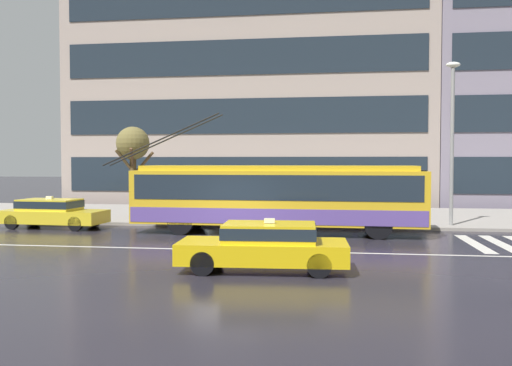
# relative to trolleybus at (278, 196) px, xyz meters

# --- Properties ---
(ground_plane) EXTENTS (160.00, 160.00, 0.00)m
(ground_plane) POSITION_rel_trolleybus_xyz_m (-1.49, -3.23, -1.52)
(ground_plane) COLOR #24222A
(sidewalk_slab) EXTENTS (80.00, 10.00, 0.14)m
(sidewalk_slab) POSITION_rel_trolleybus_xyz_m (-1.49, 6.60, -1.45)
(sidewalk_slab) COLOR gray
(sidewalk_slab) RESTS_ON ground_plane
(crosswalk_stripe_edge_near) EXTENTS (0.44, 4.40, 0.01)m
(crosswalk_stripe_edge_near) POSITION_rel_trolleybus_xyz_m (7.18, -1.81, -1.52)
(crosswalk_stripe_edge_near) COLOR beige
(crosswalk_stripe_edge_near) RESTS_ON ground_plane
(crosswalk_stripe_inner_a) EXTENTS (0.44, 4.40, 0.01)m
(crosswalk_stripe_inner_a) POSITION_rel_trolleybus_xyz_m (8.08, -1.81, -1.52)
(crosswalk_stripe_inner_a) COLOR beige
(crosswalk_stripe_inner_a) RESTS_ON ground_plane
(lane_centre_line) EXTENTS (72.00, 0.14, 0.01)m
(lane_centre_line) POSITION_rel_trolleybus_xyz_m (-1.49, -4.43, -1.52)
(lane_centre_line) COLOR silver
(lane_centre_line) RESTS_ON ground_plane
(trolleybus) EXTENTS (13.19, 2.77, 4.89)m
(trolleybus) POSITION_rel_trolleybus_xyz_m (0.00, 0.00, 0.00)
(trolleybus) COLOR gold
(trolleybus) RESTS_ON ground_plane
(taxi_queued_behind_bus) EXTENTS (4.64, 2.02, 1.39)m
(taxi_queued_behind_bus) POSITION_rel_trolleybus_xyz_m (-9.94, 0.33, -0.82)
(taxi_queued_behind_bus) COLOR yellow
(taxi_queued_behind_bus) RESTS_ON ground_plane
(taxi_oncoming_near) EXTENTS (4.55, 2.01, 1.39)m
(taxi_oncoming_near) POSITION_rel_trolleybus_xyz_m (0.44, -7.54, -0.82)
(taxi_oncoming_near) COLOR yellow
(taxi_oncoming_near) RESTS_ON ground_plane
(bus_shelter) EXTENTS (3.68, 1.67, 2.58)m
(bus_shelter) POSITION_rel_trolleybus_xyz_m (-2.52, 3.76, 0.54)
(bus_shelter) COLOR gray
(bus_shelter) RESTS_ON sidewalk_slab
(pedestrian_at_shelter) EXTENTS (1.29, 1.29, 2.00)m
(pedestrian_at_shelter) POSITION_rel_trolleybus_xyz_m (3.21, 3.93, 0.23)
(pedestrian_at_shelter) COLOR #2F364F
(pedestrian_at_shelter) RESTS_ON sidewalk_slab
(pedestrian_approaching_curb) EXTENTS (1.30, 1.30, 1.96)m
(pedestrian_approaching_curb) POSITION_rel_trolleybus_xyz_m (-3.87, 2.33, 0.15)
(pedestrian_approaching_curb) COLOR #262E49
(pedestrian_approaching_curb) RESTS_ON sidewalk_slab
(street_lamp) EXTENTS (0.60, 0.32, 7.05)m
(street_lamp) POSITION_rel_trolleybus_xyz_m (7.31, 2.60, 2.76)
(street_lamp) COLOR gray
(street_lamp) RESTS_ON sidewalk_slab
(street_tree_bare) EXTENTS (1.91, 1.68, 4.51)m
(street_tree_bare) POSITION_rel_trolleybus_xyz_m (-7.66, 4.08, 2.15)
(street_tree_bare) COLOR brown
(street_tree_bare) RESTS_ON sidewalk_slab
(office_tower_corner_left) EXTENTS (25.17, 14.49, 30.75)m
(office_tower_corner_left) POSITION_rel_trolleybus_xyz_m (-3.67, 19.91, 13.86)
(office_tower_corner_left) COLOR #A59388
(office_tower_corner_left) RESTS_ON ground_plane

